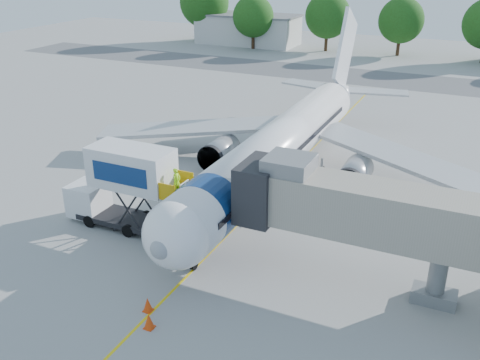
% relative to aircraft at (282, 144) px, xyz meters
% --- Properties ---
extents(ground, '(160.00, 160.00, 0.00)m').
position_rel_aircraft_xyz_m(ground, '(0.00, -4.12, -2.95)').
color(ground, '#989895').
rests_on(ground, ground).
extents(guidance_line, '(0.15, 70.00, 0.01)m').
position_rel_aircraft_xyz_m(guidance_line, '(0.00, -4.12, -2.94)').
color(guidance_line, yellow).
rests_on(guidance_line, ground).
extents(taxiway_strip, '(120.00, 10.00, 0.01)m').
position_rel_aircraft_xyz_m(taxiway_strip, '(0.00, 37.88, -2.94)').
color(taxiway_strip, '#59595B').
rests_on(taxiway_strip, ground).
extents(aircraft, '(34.17, 37.73, 11.35)m').
position_rel_aircraft_xyz_m(aircraft, '(0.00, 0.00, 0.00)').
color(aircraft, white).
rests_on(aircraft, ground).
extents(jet_bridge, '(13.90, 3.20, 6.60)m').
position_rel_aircraft_xyz_m(jet_bridge, '(7.99, -11.12, 1.39)').
color(jet_bridge, gray).
rests_on(jet_bridge, ground).
extents(catering_hiloader, '(8.50, 2.44, 5.50)m').
position_rel_aircraft_xyz_m(catering_hiloader, '(-6.27, -11.12, -0.19)').
color(catering_hiloader, black).
rests_on(catering_hiloader, ground).
extents(safety_cone_a, '(0.50, 0.50, 0.80)m').
position_rel_aircraft_xyz_m(safety_cone_a, '(0.57, -18.90, -2.56)').
color(safety_cone_a, '#DB3D0B').
rests_on(safety_cone_a, ground).
extents(safety_cone_b, '(0.49, 0.49, 0.77)m').
position_rel_aircraft_xyz_m(safety_cone_b, '(-0.21, -17.84, -2.58)').
color(safety_cone_b, '#DB3D0B').
rests_on(safety_cone_b, ground).
extents(outbuilding_left, '(18.40, 8.40, 5.30)m').
position_rel_aircraft_xyz_m(outbuilding_left, '(-28.00, 55.88, -0.29)').
color(outbuilding_left, beige).
rests_on(outbuilding_left, ground).
extents(tree_a, '(9.04, 9.04, 11.53)m').
position_rel_aircraft_xyz_m(tree_a, '(-36.53, 55.22, 4.05)').
color(tree_a, '#382314').
rests_on(tree_a, ground).
extents(tree_b, '(7.05, 7.05, 8.99)m').
position_rel_aircraft_xyz_m(tree_b, '(-25.11, 51.66, 2.51)').
color(tree_b, '#382314').
rests_on(tree_b, ground).
extents(tree_c, '(7.57, 7.57, 9.65)m').
position_rel_aircraft_xyz_m(tree_c, '(-12.90, 54.90, 2.91)').
color(tree_c, '#382314').
rests_on(tree_c, ground).
extents(tree_d, '(7.22, 7.22, 9.21)m').
position_rel_aircraft_xyz_m(tree_d, '(-0.99, 55.81, 2.64)').
color(tree_d, '#382314').
rests_on(tree_d, ground).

